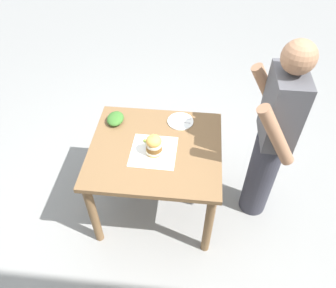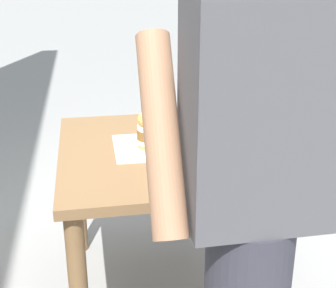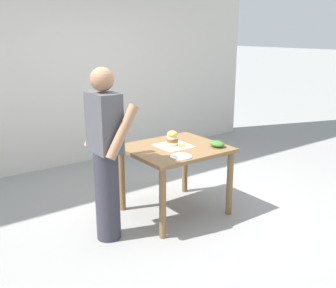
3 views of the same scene
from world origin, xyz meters
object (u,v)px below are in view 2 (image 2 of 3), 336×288
object	(u,v)px
sandwich	(151,129)
pickle_spear	(170,138)
patio_table	(164,173)
side_plate_with_forks	(246,155)
diner_across_table	(251,223)
side_salad	(201,113)

from	to	relation	value
sandwich	pickle_spear	bearing A→B (deg)	-146.74
patio_table	side_plate_with_forks	bearing A→B (deg)	151.65
pickle_spear	side_plate_with_forks	distance (m)	0.37
side_plate_with_forks	diner_across_table	size ratio (longest dim) A/B	0.13
patio_table	sandwich	world-z (taller)	sandwich
side_salad	diner_across_table	distance (m)	1.27
side_salad	side_plate_with_forks	bearing A→B (deg)	95.62
pickle_spear	side_salad	xyz separation A→B (m)	(-0.23, -0.31, 0.02)
pickle_spear	side_salad	size ratio (longest dim) A/B	0.46
side_plate_with_forks	side_salad	xyz separation A→B (m)	(0.05, -0.55, 0.03)
patio_table	sandwich	bearing A→B (deg)	2.68
side_plate_with_forks	diner_across_table	xyz separation A→B (m)	(0.24, 0.71, 0.10)
patio_table	side_plate_with_forks	world-z (taller)	side_plate_with_forks
patio_table	side_salad	size ratio (longest dim) A/B	5.74
side_plate_with_forks	sandwich	bearing A→B (deg)	-24.30
patio_table	diner_across_table	size ratio (longest dim) A/B	0.61
patio_table	side_salad	world-z (taller)	side_salad
pickle_spear	side_plate_with_forks	world-z (taller)	pickle_spear
patio_table	pickle_spear	distance (m)	0.16
patio_table	diner_across_table	xyz separation A→B (m)	(-0.08, 0.88, 0.24)
sandwich	diner_across_table	world-z (taller)	diner_across_table
pickle_spear	patio_table	bearing A→B (deg)	56.82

